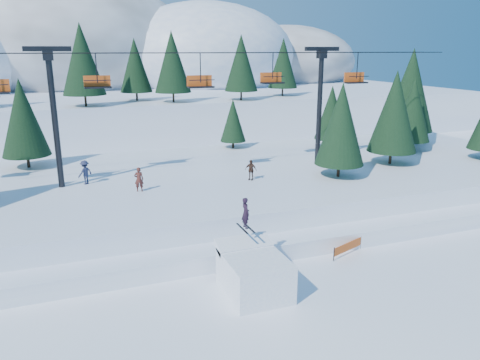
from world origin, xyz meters
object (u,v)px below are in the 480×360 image
object	(u,v)px
jump_kicker	(254,272)
chairlift	(186,92)
banner_near	(348,247)
banner_far	(384,232)

from	to	relation	value
jump_kicker	chairlift	distance (m)	17.79
banner_near	jump_kicker	bearing A→B (deg)	-162.81
jump_kicker	banner_far	world-z (taller)	jump_kicker
jump_kicker	banner_near	size ratio (longest dim) A/B	1.81
chairlift	banner_near	world-z (taller)	chairlift
jump_kicker	banner_near	xyz separation A→B (m)	(7.35, 2.27, -0.62)
jump_kicker	chairlift	world-z (taller)	chairlift
chairlift	jump_kicker	bearing A→B (deg)	-92.15
chairlift	banner_far	bearing A→B (deg)	-49.79
chairlift	banner_far	distance (m)	18.37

